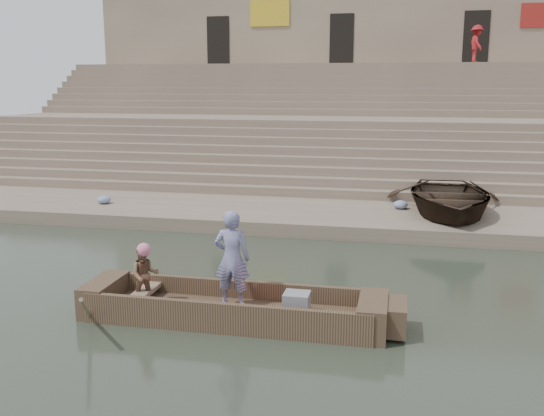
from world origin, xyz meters
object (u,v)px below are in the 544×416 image
(rowing_man, at_px, (145,275))
(pedestrian, at_px, (477,44))
(main_rowboat, at_px, (232,315))
(standing_man, at_px, (232,258))
(television, at_px, (296,303))
(beached_rowboat, at_px, (448,197))

(rowing_man, relative_size, pedestrian, 0.62)
(main_rowboat, bearing_deg, standing_man, 103.62)
(standing_man, relative_size, pedestrian, 1.02)
(standing_man, xyz_separation_m, rowing_man, (-1.63, -0.22, -0.36))
(main_rowboat, relative_size, pedestrian, 2.80)
(television, bearing_deg, pedestrian, 76.82)
(standing_man, relative_size, beached_rowboat, 0.36)
(main_rowboat, xyz_separation_m, pedestrian, (6.28, 21.74, 5.98))
(standing_man, distance_m, television, 1.43)
(main_rowboat, relative_size, rowing_man, 4.54)
(main_rowboat, xyz_separation_m, beached_rowboat, (4.36, 8.48, 0.81))
(standing_man, relative_size, rowing_man, 1.65)
(television, bearing_deg, beached_rowboat, 69.47)
(standing_man, bearing_deg, beached_rowboat, -120.25)
(standing_man, xyz_separation_m, beached_rowboat, (4.41, 8.30, -0.21))
(main_rowboat, xyz_separation_m, rowing_man, (-1.68, -0.04, 0.66))
(main_rowboat, xyz_separation_m, standing_man, (-0.04, 0.18, 1.02))
(main_rowboat, height_order, rowing_man, rowing_man)
(rowing_man, bearing_deg, beached_rowboat, 30.06)
(beached_rowboat, relative_size, pedestrian, 2.80)
(rowing_man, bearing_deg, television, -23.75)
(main_rowboat, xyz_separation_m, television, (1.19, -0.00, 0.31))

